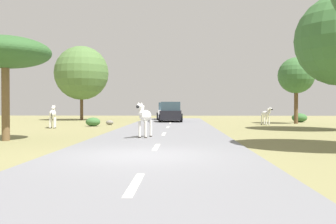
{
  "coord_description": "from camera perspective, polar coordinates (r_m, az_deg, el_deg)",
  "views": [
    {
      "loc": [
        1.1,
        -10.62,
        1.43
      ],
      "look_at": [
        0.39,
        11.58,
        1.08
      ],
      "focal_mm": 40.45,
      "sensor_mm": 36.0,
      "label": 1
    }
  ],
  "objects": [
    {
      "name": "ground_plane",
      "position": [
        10.78,
        -4.07,
        -6.72
      ],
      "size": [
        90.0,
        90.0,
        0.0
      ],
      "primitive_type": "plane",
      "color": "olive"
    },
    {
      "name": "road",
      "position": [
        10.75,
        -2.45,
        -6.61
      ],
      "size": [
        6.0,
        64.0,
        0.05
      ],
      "primitive_type": "cube",
      "color": "slate",
      "rests_on": "ground_plane"
    },
    {
      "name": "lane_markings",
      "position": [
        9.76,
        -2.89,
        -7.21
      ],
      "size": [
        0.16,
        56.0,
        0.01
      ],
      "color": "silver",
      "rests_on": "road"
    },
    {
      "name": "zebra_0",
      "position": [
        16.56,
        -3.54,
        -0.65
      ],
      "size": [
        0.68,
        1.62,
        1.56
      ],
      "rotation": [
        0.0,
        0.0,
        2.9
      ],
      "color": "silver",
      "rests_on": "road"
    },
    {
      "name": "zebra_1",
      "position": [
        25.54,
        -16.97,
        -0.3
      ],
      "size": [
        0.64,
        1.59,
        1.52
      ],
      "rotation": [
        0.0,
        0.0,
        0.22
      ],
      "color": "silver",
      "rests_on": "ground_plane"
    },
    {
      "name": "zebra_2",
      "position": [
        29.24,
        14.54,
        -0.33
      ],
      "size": [
        0.76,
        1.37,
        1.36
      ],
      "rotation": [
        0.0,
        0.0,
        3.52
      ],
      "color": "silver",
      "rests_on": "ground_plane"
    },
    {
      "name": "car_0",
      "position": [
        33.39,
        0.48,
        -0.08
      ],
      "size": [
        2.06,
        4.36,
        1.74
      ],
      "rotation": [
        0.0,
        0.0,
        -0.01
      ],
      "color": "black",
      "rests_on": "road"
    },
    {
      "name": "car_1",
      "position": [
        38.8,
        -0.22,
        0.06
      ],
      "size": [
        2.25,
        4.45,
        1.74
      ],
      "rotation": [
        0.0,
        0.0,
        0.07
      ],
      "color": "silver",
      "rests_on": "road"
    },
    {
      "name": "tree_1",
      "position": [
        39.0,
        -12.9,
        5.74
      ],
      "size": [
        5.37,
        5.37,
        7.42
      ],
      "color": "#4C3823",
      "rests_on": "ground_plane"
    },
    {
      "name": "tree_2",
      "position": [
        32.22,
        18.76,
        5.21
      ],
      "size": [
        2.9,
        2.9,
        5.35
      ],
      "color": "brown",
      "rests_on": "ground_plane"
    },
    {
      "name": "tree_4",
      "position": [
        17.04,
        -23.32,
        8.14
      ],
      "size": [
        3.68,
        3.68,
        4.28
      ],
      "color": "brown",
      "rests_on": "ground_plane"
    },
    {
      "name": "bush_0",
      "position": [
        27.18,
        -11.24,
        -1.47
      ],
      "size": [
        1.03,
        0.93,
        0.62
      ],
      "primitive_type": "ellipsoid",
      "color": "#386633",
      "rests_on": "ground_plane"
    },
    {
      "name": "bush_1",
      "position": [
        35.08,
        19.19,
        -0.83
      ],
      "size": [
        1.31,
        1.18,
        0.79
      ],
      "primitive_type": "ellipsoid",
      "color": "#386633",
      "rests_on": "ground_plane"
    },
    {
      "name": "rock_0",
      "position": [
        28.89,
        -8.78,
        -1.58
      ],
      "size": [
        0.56,
        0.41,
        0.36
      ],
      "primitive_type": "ellipsoid",
      "color": "gray",
      "rests_on": "ground_plane"
    }
  ]
}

